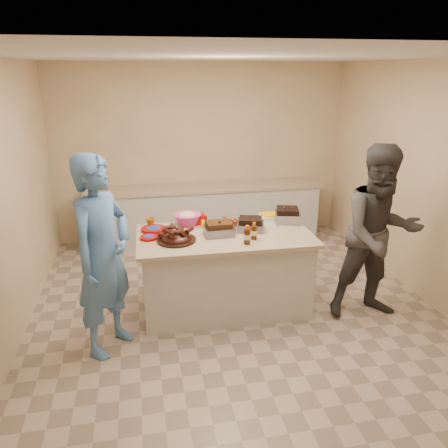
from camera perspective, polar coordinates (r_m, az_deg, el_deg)
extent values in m
cube|color=#47230F|center=(4.72, -0.65, -1.43)|extent=(0.32, 0.24, 0.09)
cube|color=black|center=(4.87, 3.45, -0.79)|extent=(0.35, 0.31, 0.09)
cube|color=gray|center=(5.18, 8.25, 0.30)|extent=(0.35, 0.35, 0.11)
cylinder|color=silver|center=(5.02, 1.79, -0.11)|extent=(0.42, 0.42, 0.06)
cube|color=#F9AE05|center=(5.25, 6.26, 0.65)|extent=(0.28, 0.21, 0.07)
cylinder|color=#421C03|center=(4.61, 3.92, -2.00)|extent=(0.06, 0.06, 0.19)
cylinder|color=#421C03|center=(4.48, 3.01, -2.61)|extent=(0.07, 0.07, 0.20)
cylinder|color=yellow|center=(4.93, -2.77, -0.52)|extent=(0.04, 0.04, 0.11)
imported|color=silver|center=(4.92, -0.35, -0.54)|extent=(0.12, 0.04, 0.12)
cylinder|color=#9E0300|center=(4.90, -9.18, -0.87)|extent=(0.27, 0.27, 0.03)
cylinder|color=#9E0300|center=(4.68, -9.77, -1.91)|extent=(0.19, 0.19, 0.03)
imported|color=#A0660D|center=(5.04, -9.55, -0.30)|extent=(0.11, 0.10, 0.11)
cube|color=#9E0300|center=(5.07, -3.60, 0.06)|extent=(0.23, 0.19, 0.10)
imported|color=#4A79B2|center=(4.63, -14.41, -15.11)|extent=(1.97, 1.68, 0.46)
imported|color=#43413C|center=(5.27, 18.45, -10.97)|extent=(1.02, 1.94, 0.72)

